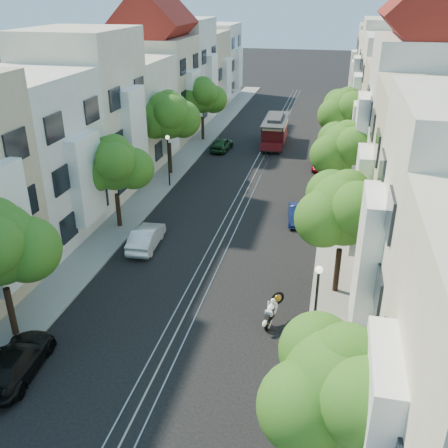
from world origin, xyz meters
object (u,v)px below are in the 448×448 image
Objects in this scene: sportbike_rider at (272,310)px; parked_car_w_far at (222,144)px; parked_car_w_near at (16,362)px; parked_car_w_mid at (146,237)px; tree_e_b at (345,211)px; cable_car at (275,129)px; tree_e_d at (346,111)px; parked_car_e_mid at (297,214)px; tree_e_a at (342,389)px; tree_w_d at (203,97)px; lamp_west at (168,153)px; tree_w_b at (115,165)px; lamp_east at (317,296)px; parked_car_e_far at (322,163)px; tree_w_c at (169,116)px; tree_e_c at (345,150)px.

parked_car_w_far is at bearing 123.12° from sportbike_rider.
parked_car_w_near is 12.03m from parked_car_w_mid.
tree_e_b is 27.93m from cable_car.
tree_e_d is 2.06× the size of parked_car_e_mid.
sportbike_rider is 0.51× the size of parked_car_e_mid.
tree_e_a is 12.00m from tree_e_b.
tree_e_d is 15.25m from tree_w_d.
tree_e_b is 18.90m from lamp_west.
tree_w_b is 1.51× the size of lamp_west.
tree_w_b is 16.81m from lamp_east.
parked_car_w_near is (-12.86, -31.26, -4.21)m from tree_e_d.
parked_car_e_far is (-0.70, 25.34, -2.28)m from lamp_east.
tree_w_b is 0.87× the size of cable_car.
lamp_west is at bearing 136.15° from tree_e_b.
tree_w_c is at bearing -157.38° from tree_e_d.
tree_e_d is 8.97m from cable_car.
tree_e_a is 1.38× the size of parked_car_w_near.
lamp_east is (13.44, -9.98, -1.55)m from tree_w_b.
tree_w_c is 25.69m from parked_car_w_near.
tree_e_b reaches higher than parked_car_e_far.
tree_w_b is 3.68× the size of sportbike_rider.
parked_car_w_near is at bearing 80.44° from parked_car_w_mid.
tree_w_b is at bearing -90.00° from tree_w_d.
parked_car_w_mid is (-10.70, 7.68, -2.17)m from lamp_east.
tree_w_c is at bearing 105.75° from lamp_west.
cable_car is 18.82m from parked_car_e_mid.
tree_w_b reaches higher than parked_car_w_mid.
lamp_west is 1.02× the size of parked_car_w_mid.
tree_w_c is 0.98× the size of cable_car.
parked_car_w_near reaches higher than parked_car_e_far.
tree_e_d is 14.41m from parked_car_e_mid.
sportbike_rider is at bearing 144.44° from lamp_east.
tree_w_b is 8.22m from lamp_west.
tree_e_b is at bearing 163.08° from parked_car_w_mid.
parked_car_w_near is at bearing -100.82° from cable_car.
tree_e_c reaches higher than cable_car.
lamp_east is 13.85m from parked_car_e_mid.
cable_car is at bearing 112.62° from sportbike_rider.
tree_e_d is at bearing -118.29° from parked_car_w_near.
tree_e_c is 1.00× the size of tree_w_d.
tree_e_c is 1.43× the size of parked_car_w_near.
parked_car_w_mid is (-11.66, 2.71, -4.06)m from tree_e_b.
tree_e_a is 1.51× the size of lamp_east.
parked_car_w_mid is at bearing 166.92° from tree_e_b.
tree_w_d reaches higher than tree_w_b.
tree_w_d is (0.00, 22.00, 0.20)m from tree_w_b.
lamp_west is (-12.60, 18.00, 0.00)m from lamp_east.
lamp_west is 1.08× the size of parked_car_w_far.
tree_w_b reaches higher than sportbike_rider.
lamp_west is (-13.56, 13.02, -1.89)m from tree_e_b.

